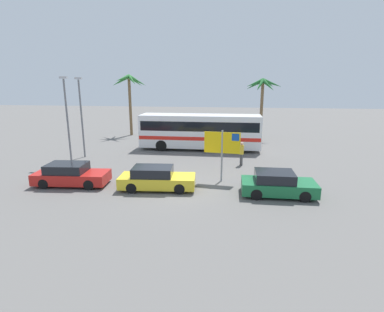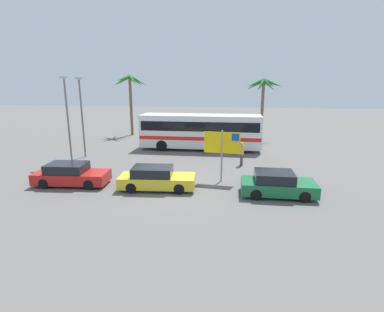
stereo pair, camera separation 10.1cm
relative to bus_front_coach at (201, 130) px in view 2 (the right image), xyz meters
The scene contains 11 objects.
ground 11.02m from the bus_front_coach, 92.82° to the right, with size 120.00×120.00×0.00m, color #605E5B.
bus_front_coach is the anchor object (origin of this frame).
ferry_sign 9.35m from the bus_front_coach, 75.41° to the right, with size 2.19×0.29×3.20m.
car_yellow 11.11m from the bus_front_coach, 97.11° to the right, with size 4.43×2.01×1.32m.
car_green 12.35m from the bus_front_coach, 63.96° to the right, with size 3.96×1.89×1.32m.
car_red 12.83m from the bus_front_coach, 121.23° to the right, with size 4.42×2.07×1.32m.
pedestrian_by_bus 6.31m from the bus_front_coach, 54.59° to the right, with size 0.32×0.32×1.75m.
lamp_post_left_side 11.24m from the bus_front_coach, 147.73° to the right, with size 0.56×0.20×6.44m.
lamp_post_right_side 10.22m from the bus_front_coach, 155.54° to the right, with size 0.56×0.20×6.40m.
palm_tree_seaside 11.81m from the bus_front_coach, 142.69° to the left, with size 3.91×4.07×6.91m.
palm_tree_inland 9.27m from the bus_front_coach, 46.06° to the left, with size 3.98×3.85×6.45m.
Camera 2 is at (3.47, -16.11, 5.99)m, focal length 28.09 mm.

